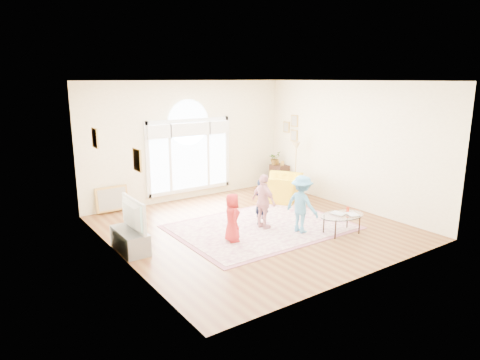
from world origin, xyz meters
TOP-DOWN VIEW (x-y plane):
  - ground at (0.00, 0.00)m, footprint 6.00×6.00m
  - room_shell at (0.01, 2.83)m, footprint 6.00×6.00m
  - area_rug at (0.15, -0.09)m, footprint 3.60×2.60m
  - rug_border at (0.15, -0.09)m, footprint 3.80×2.80m
  - tv_console at (-2.75, 0.30)m, footprint 0.45×1.00m
  - television at (-2.74, 0.30)m, footprint 0.17×1.07m
  - coffee_table at (1.31, -1.38)m, footprint 1.11×0.78m
  - armchair at (1.93, 1.29)m, footprint 1.45×1.42m
  - side_cabinet at (2.78, 2.44)m, footprint 0.40×0.50m
  - floor_lamp at (2.67, 1.61)m, footprint 0.25×0.25m
  - plant_pedestal at (2.70, 2.59)m, footprint 0.20×0.20m
  - potted_plant at (2.70, 2.59)m, footprint 0.44×0.41m
  - leaning_picture at (-2.22, 2.90)m, footprint 0.80×0.14m
  - child_red at (-0.87, -0.43)m, footprint 0.46×0.56m
  - child_navy at (0.19, -0.03)m, footprint 0.32×0.43m
  - child_pink at (0.12, -0.19)m, footprint 0.34×0.73m
  - child_blue at (0.65, -0.84)m, footprint 0.58×0.87m

SIDE VIEW (x-z plane):
  - ground at x=0.00m, z-range 0.00..0.00m
  - leaning_picture at x=-2.22m, z-range -0.31..0.31m
  - rug_border at x=0.15m, z-range 0.00..0.01m
  - area_rug at x=0.15m, z-range 0.00..0.02m
  - tv_console at x=-2.75m, z-range 0.00..0.42m
  - side_cabinet at x=2.78m, z-range 0.00..0.70m
  - plant_pedestal at x=2.70m, z-range 0.00..0.70m
  - armchair at x=1.93m, z-range 0.00..0.71m
  - coffee_table at x=1.31m, z-range 0.13..0.67m
  - child_red at x=-0.87m, z-range 0.02..1.02m
  - child_navy at x=0.19m, z-range 0.02..1.11m
  - child_pink at x=0.12m, z-range 0.02..1.23m
  - child_blue at x=0.65m, z-range 0.02..1.26m
  - television at x=-2.74m, z-range 0.42..1.04m
  - potted_plant at x=2.70m, z-range 0.70..1.10m
  - floor_lamp at x=2.67m, z-range 0.53..2.04m
  - room_shell at x=0.01m, z-range -1.43..4.57m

